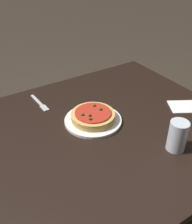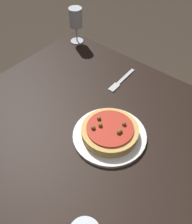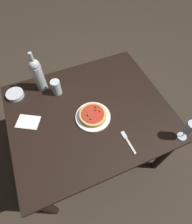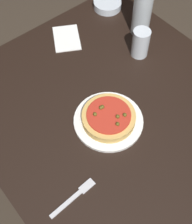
{
  "view_description": "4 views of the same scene",
  "coord_description": "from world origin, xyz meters",
  "px_view_note": "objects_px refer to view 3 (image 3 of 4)",
  "views": [
    {
      "loc": [
        0.5,
        0.73,
        1.39
      ],
      "look_at": [
        -0.02,
        -0.08,
        0.75
      ],
      "focal_mm": 42.0,
      "sensor_mm": 36.0,
      "label": 1
    },
    {
      "loc": [
        -0.31,
        0.39,
        1.43
      ],
      "look_at": [
        0.05,
        -0.05,
        0.82
      ],
      "focal_mm": 42.0,
      "sensor_mm": 36.0,
      "label": 2
    },
    {
      "loc": [
        -0.23,
        -0.67,
        1.79
      ],
      "look_at": [
        0.02,
        -0.08,
        0.79
      ],
      "focal_mm": 28.0,
      "sensor_mm": 36.0,
      "label": 3
    },
    {
      "loc": [
        0.43,
        -0.47,
        1.68
      ],
      "look_at": [
        -0.01,
        -0.11,
        0.81
      ],
      "focal_mm": 50.0,
      "sensor_mm": 36.0,
      "label": 4
    }
  ],
  "objects_px": {
    "dinner_plate": "(93,117)",
    "fork": "(128,141)",
    "pizza": "(93,115)",
    "water_cup": "(56,87)",
    "side_bowl": "(15,94)",
    "wine_bottle": "(38,74)",
    "dining_table": "(90,117)",
    "wine_glass": "(190,128)"
  },
  "relations": [
    {
      "from": "pizza",
      "to": "side_bowl",
      "type": "distance_m",
      "value": 0.63
    },
    {
      "from": "fork",
      "to": "wine_bottle",
      "type": "bearing_deg",
      "value": 28.83
    },
    {
      "from": "pizza",
      "to": "wine_glass",
      "type": "relative_size",
      "value": 1.12
    },
    {
      "from": "wine_bottle",
      "to": "pizza",
      "type": "bearing_deg",
      "value": -57.22
    },
    {
      "from": "dining_table",
      "to": "fork",
      "type": "height_order",
      "value": "fork"
    },
    {
      "from": "dinner_plate",
      "to": "pizza",
      "type": "relative_size",
      "value": 1.31
    },
    {
      "from": "wine_bottle",
      "to": "side_bowl",
      "type": "relative_size",
      "value": 2.58
    },
    {
      "from": "dinner_plate",
      "to": "wine_glass",
      "type": "relative_size",
      "value": 1.47
    },
    {
      "from": "pizza",
      "to": "wine_bottle",
      "type": "xyz_separation_m",
      "value": [
        -0.27,
        0.41,
        0.12
      ]
    },
    {
      "from": "water_cup",
      "to": "side_bowl",
      "type": "relative_size",
      "value": 0.94
    },
    {
      "from": "dinner_plate",
      "to": "water_cup",
      "type": "relative_size",
      "value": 2.05
    },
    {
      "from": "water_cup",
      "to": "dinner_plate",
      "type": "bearing_deg",
      "value": -61.79
    },
    {
      "from": "wine_glass",
      "to": "wine_bottle",
      "type": "xyz_separation_m",
      "value": [
        -0.75,
        0.78,
        0.03
      ]
    },
    {
      "from": "water_cup",
      "to": "pizza",
      "type": "bearing_deg",
      "value": -61.79
    },
    {
      "from": "wine_glass",
      "to": "fork",
      "type": "xyz_separation_m",
      "value": [
        -0.35,
        0.11,
        -0.12
      ]
    },
    {
      "from": "dinner_plate",
      "to": "fork",
      "type": "height_order",
      "value": "dinner_plate"
    },
    {
      "from": "wine_bottle",
      "to": "fork",
      "type": "bearing_deg",
      "value": -58.83
    },
    {
      "from": "water_cup",
      "to": "side_bowl",
      "type": "bearing_deg",
      "value": 163.19
    },
    {
      "from": "wine_bottle",
      "to": "water_cup",
      "type": "bearing_deg",
      "value": -44.88
    },
    {
      "from": "dinner_plate",
      "to": "wine_glass",
      "type": "bearing_deg",
      "value": -37.21
    },
    {
      "from": "wine_glass",
      "to": "water_cup",
      "type": "relative_size",
      "value": 1.4
    },
    {
      "from": "pizza",
      "to": "water_cup",
      "type": "bearing_deg",
      "value": 118.21
    },
    {
      "from": "dining_table",
      "to": "side_bowl",
      "type": "xyz_separation_m",
      "value": [
        -0.47,
        0.35,
        0.11
      ]
    },
    {
      "from": "wine_bottle",
      "to": "fork",
      "type": "height_order",
      "value": "wine_bottle"
    },
    {
      "from": "wine_glass",
      "to": "fork",
      "type": "bearing_deg",
      "value": 162.1
    },
    {
      "from": "wine_glass",
      "to": "water_cup",
      "type": "distance_m",
      "value": 0.95
    },
    {
      "from": "dining_table",
      "to": "fork",
      "type": "distance_m",
      "value": 0.36
    },
    {
      "from": "wine_glass",
      "to": "side_bowl",
      "type": "bearing_deg",
      "value": 141.06
    },
    {
      "from": "dinner_plate",
      "to": "wine_bottle",
      "type": "height_order",
      "value": "wine_bottle"
    },
    {
      "from": "fork",
      "to": "pizza",
      "type": "bearing_deg",
      "value": 26.15
    },
    {
      "from": "water_cup",
      "to": "fork",
      "type": "distance_m",
      "value": 0.66
    },
    {
      "from": "side_bowl",
      "to": "wine_glass",
      "type": "bearing_deg",
      "value": -38.94
    },
    {
      "from": "dinner_plate",
      "to": "water_cup",
      "type": "distance_m",
      "value": 0.36
    },
    {
      "from": "dining_table",
      "to": "water_cup",
      "type": "xyz_separation_m",
      "value": [
        -0.17,
        0.26,
        0.15
      ]
    },
    {
      "from": "dining_table",
      "to": "pizza",
      "type": "bearing_deg",
      "value": -85.2
    },
    {
      "from": "pizza",
      "to": "wine_bottle",
      "type": "distance_m",
      "value": 0.5
    },
    {
      "from": "wine_glass",
      "to": "side_bowl",
      "type": "height_order",
      "value": "wine_glass"
    },
    {
      "from": "wine_glass",
      "to": "side_bowl",
      "type": "distance_m",
      "value": 1.25
    },
    {
      "from": "dining_table",
      "to": "wine_bottle",
      "type": "relative_size",
      "value": 3.42
    },
    {
      "from": "pizza",
      "to": "side_bowl",
      "type": "xyz_separation_m",
      "value": [
        -0.48,
        0.41,
        -0.01
      ]
    },
    {
      "from": "dinner_plate",
      "to": "wine_bottle",
      "type": "distance_m",
      "value": 0.51
    },
    {
      "from": "dining_table",
      "to": "dinner_plate",
      "type": "relative_size",
      "value": 4.61
    }
  ]
}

